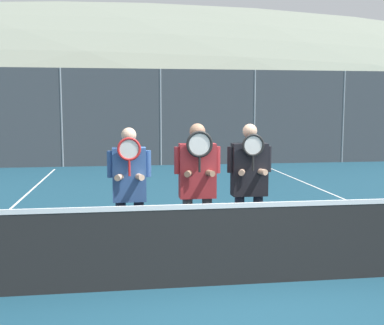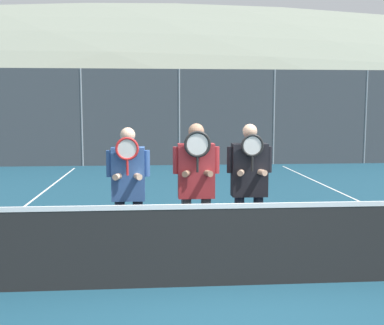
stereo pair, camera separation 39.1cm
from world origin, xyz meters
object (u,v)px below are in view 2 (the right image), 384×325
object	(u,v)px
player_leftmost	(128,186)
player_center_left	(196,182)
car_left_of_center	(136,135)
car_far_left	(5,135)
car_center	(268,133)
player_center_right	(249,182)

from	to	relation	value
player_leftmost	player_center_left	size ratio (longest dim) A/B	0.97
car_left_of_center	player_leftmost	bearing A→B (deg)	-88.26
player_leftmost	player_center_left	xyz separation A→B (m)	(0.87, -0.02, 0.05)
player_leftmost	car_far_left	size ratio (longest dim) A/B	0.44
car_left_of_center	car_center	distance (m)	5.59
player_center_left	car_left_of_center	distance (m)	14.31
car_left_of_center	car_far_left	bearing A→B (deg)	-175.72
car_left_of_center	player_center_left	bearing A→B (deg)	-84.79
player_center_right	car_center	xyz separation A→B (m)	(3.57, 13.84, -0.13)
car_far_left	car_left_of_center	size ratio (longest dim) A/B	0.87
player_center_left	player_center_right	bearing A→B (deg)	6.86
player_leftmost	car_far_left	xyz separation A→B (m)	(-5.68, 13.84, -0.12)
player_center_right	car_left_of_center	distance (m)	14.31
player_leftmost	car_left_of_center	xyz separation A→B (m)	(-0.43, 14.23, -0.15)
player_center_right	car_far_left	size ratio (longest dim) A/B	0.45
player_center_left	car_left_of_center	bearing A→B (deg)	95.21
player_leftmost	car_left_of_center	world-z (taller)	player_leftmost
car_far_left	player_leftmost	bearing A→B (deg)	-67.69
player_center_left	car_left_of_center	size ratio (longest dim) A/B	0.40
player_leftmost	car_center	xyz separation A→B (m)	(5.15, 13.91, -0.10)
player_center_left	player_leftmost	bearing A→B (deg)	179.00
player_leftmost	car_center	distance (m)	14.83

